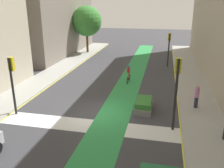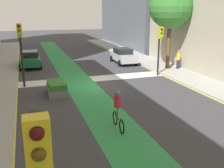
# 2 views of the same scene
# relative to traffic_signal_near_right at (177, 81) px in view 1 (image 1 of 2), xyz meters

# --- Properties ---
(ground_plane) EXTENTS (120.00, 120.00, 0.00)m
(ground_plane) POSITION_rel_traffic_signal_near_right_xyz_m (-5.46, 1.22, -3.21)
(ground_plane) COLOR #38383D
(bike_lane_paint) EXTENTS (2.40, 60.00, 0.01)m
(bike_lane_paint) POSITION_rel_traffic_signal_near_right_xyz_m (-4.08, 1.22, -3.20)
(bike_lane_paint) COLOR #2D8C47
(bike_lane_paint) RESTS_ON ground_plane
(crosswalk_band) EXTENTS (12.00, 1.80, 0.01)m
(crosswalk_band) POSITION_rel_traffic_signal_near_right_xyz_m (-5.46, -0.78, -3.20)
(crosswalk_band) COLOR silver
(crosswalk_band) RESTS_ON ground_plane
(sidewalk_left) EXTENTS (3.00, 60.00, 0.15)m
(sidewalk_left) POSITION_rel_traffic_signal_near_right_xyz_m (-12.96, 1.22, -3.13)
(sidewalk_left) COLOR #9E9E99
(sidewalk_left) RESTS_ON ground_plane
(curb_stripe_left) EXTENTS (0.16, 60.00, 0.01)m
(curb_stripe_left) POSITION_rel_traffic_signal_near_right_xyz_m (-11.46, 1.22, -3.20)
(curb_stripe_left) COLOR yellow
(curb_stripe_left) RESTS_ON ground_plane
(sidewalk_right) EXTENTS (3.00, 60.00, 0.15)m
(sidewalk_right) POSITION_rel_traffic_signal_near_right_xyz_m (2.04, 1.22, -3.13)
(sidewalk_right) COLOR #9E9E99
(sidewalk_right) RESTS_ON ground_plane
(curb_stripe_right) EXTENTS (0.16, 60.00, 0.01)m
(curb_stripe_right) POSITION_rel_traffic_signal_near_right_xyz_m (0.54, 1.22, -3.20)
(curb_stripe_right) COLOR yellow
(curb_stripe_right) RESTS_ON ground_plane
(traffic_signal_near_right) EXTENTS (0.35, 0.52, 4.60)m
(traffic_signal_near_right) POSITION_rel_traffic_signal_near_right_xyz_m (0.00, 0.00, 0.00)
(traffic_signal_near_right) COLOR black
(traffic_signal_near_right) RESTS_ON ground_plane
(traffic_signal_near_left) EXTENTS (0.35, 0.52, 4.14)m
(traffic_signal_near_left) POSITION_rel_traffic_signal_near_right_xyz_m (-11.06, -0.06, -0.30)
(traffic_signal_near_left) COLOR black
(traffic_signal_near_left) RESTS_ON ground_plane
(traffic_signal_far_right) EXTENTS (0.35, 0.52, 4.12)m
(traffic_signal_far_right) POSITION_rel_traffic_signal_near_right_xyz_m (-0.31, 16.22, -0.31)
(traffic_signal_far_right) COLOR black
(traffic_signal_far_right) RESTS_ON ground_plane
(cyclist_in_lane) EXTENTS (0.32, 1.73, 1.86)m
(cyclist_in_lane) POSITION_rel_traffic_signal_near_right_xyz_m (-4.19, 8.73, -2.24)
(cyclist_in_lane) COLOR black
(cyclist_in_lane) RESTS_ON ground_plane
(pedestrian_sidewalk_right_a) EXTENTS (0.34, 0.34, 1.80)m
(pedestrian_sidewalk_right_a) POSITION_rel_traffic_signal_near_right_xyz_m (1.74, 3.43, -2.13)
(pedestrian_sidewalk_right_a) COLOR #262638
(pedestrian_sidewalk_right_a) RESTS_ON sidewalk_right
(street_tree_far) EXTENTS (4.61, 4.61, 7.10)m
(street_tree_far) POSITION_rel_traffic_signal_near_right_xyz_m (-12.77, 22.24, 1.73)
(street_tree_far) COLOR brown
(street_tree_far) RESTS_ON sidewalk_left
(median_planter) EXTENTS (1.24, 2.28, 0.85)m
(median_planter) POSITION_rel_traffic_signal_near_right_xyz_m (-2.08, 2.39, -2.80)
(median_planter) COLOR slate
(median_planter) RESTS_ON ground_plane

